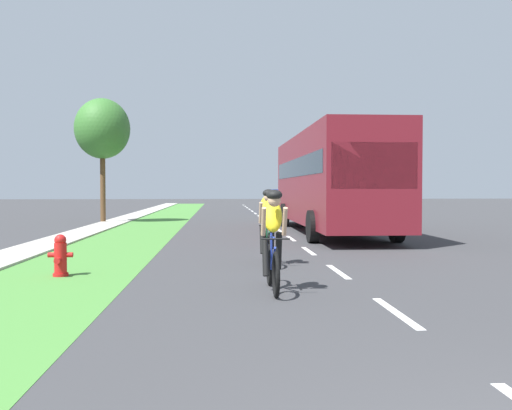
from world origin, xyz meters
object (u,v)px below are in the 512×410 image
fire_hydrant_red (60,256)px  street_tree_near (102,129)px  cyclist_lead (273,239)px  bus_maroon (330,178)px  cyclist_trailing (268,226)px  sedan_blue (283,200)px

fire_hydrant_red → street_tree_near: 16.62m
fire_hydrant_red → street_tree_near: street_tree_near is taller
cyclist_lead → bus_maroon: bus_maroon is taller
bus_maroon → cyclist_lead: bearing=-105.6°
street_tree_near → cyclist_lead: bearing=-70.6°
cyclist_lead → cyclist_trailing: 2.96m
cyclist_lead → bus_maroon: bearing=74.4°
cyclist_trailing → sedan_blue: (3.34, 26.23, -0.04)m
cyclist_lead → street_tree_near: 19.07m
sedan_blue → cyclist_trailing: bearing=-97.3°
street_tree_near → bus_maroon: bearing=-34.4°
cyclist_lead → sedan_blue: cyclist_lead is taller
cyclist_trailing → street_tree_near: 16.44m
cyclist_trailing → cyclist_lead: bearing=-93.4°
fire_hydrant_red → sedan_blue: bearing=75.3°
fire_hydrant_red → cyclist_trailing: 4.09m
fire_hydrant_red → cyclist_trailing: bearing=17.4°
fire_hydrant_red → street_tree_near: bearing=99.0°
cyclist_lead → cyclist_trailing: bearing=86.6°
fire_hydrant_red → bus_maroon: size_ratio=0.07×
fire_hydrant_red → cyclist_lead: (3.70, -1.73, 0.44)m
sedan_blue → street_tree_near: 15.50m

